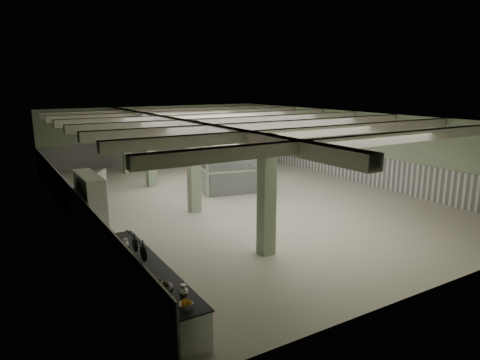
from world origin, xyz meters
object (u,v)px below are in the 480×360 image
filing_cabinet (265,176)px  walkin_cooler (91,207)px  prep_counter (146,284)px  guard_booth (229,156)px

filing_cabinet → walkin_cooler: bearing=173.3°
prep_counter → walkin_cooler: walkin_cooler is taller
prep_counter → guard_booth: 11.04m
walkin_cooler → guard_booth: bearing=25.5°
guard_booth → filing_cabinet: size_ratio=3.04×
filing_cabinet → prep_counter: bearing=-162.4°
prep_counter → filing_cabinet: size_ratio=4.60×
walkin_cooler → guard_booth: (7.09, 3.39, 0.58)m
prep_counter → filing_cabinet: bearing=42.2°
walkin_cooler → filing_cabinet: bearing=17.9°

